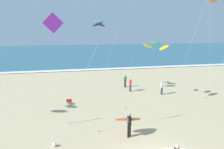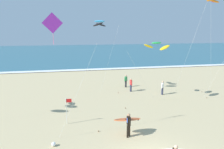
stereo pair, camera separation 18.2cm
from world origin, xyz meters
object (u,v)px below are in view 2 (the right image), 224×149
object	(u,v)px
bystander_white_top	(162,88)
kite_diamond_violet_mid	(54,27)
kite_arc_cobalt_distant	(100,24)
beach_ball	(54,144)
bystander_green_top	(126,81)
lifeguard_flag	(67,109)
bystander_red_top	(131,85)
surfer_lead	(128,122)
kite_arc_emerald_high	(156,46)

from	to	relation	value
bystander_white_top	kite_diamond_violet_mid	bearing A→B (deg)	-144.75
kite_arc_cobalt_distant	kite_diamond_violet_mid	bearing A→B (deg)	-112.73
kite_arc_cobalt_distant	bystander_white_top	size ratio (longest dim) A/B	5.12
kite_arc_cobalt_distant	beach_ball	bearing A→B (deg)	-112.71
bystander_green_top	lifeguard_flag	xyz separation A→B (m)	(-7.11, -9.28, 0.45)
kite_diamond_violet_mid	kite_arc_cobalt_distant	world-z (taller)	kite_diamond_violet_mid
kite_arc_cobalt_distant	bystander_red_top	xyz separation A→B (m)	(3.58, -0.27, -6.99)
lifeguard_flag	surfer_lead	bearing A→B (deg)	-32.85
bystander_green_top	surfer_lead	bearing A→B (deg)	-104.12
kite_diamond_violet_mid	lifeguard_flag	xyz separation A→B (m)	(0.46, 2.14, -6.07)
bystander_green_top	beach_ball	xyz separation A→B (m)	(-7.94, -12.32, -0.67)
surfer_lead	bystander_red_top	xyz separation A→B (m)	(3.10, 9.99, -0.23)
kite_arc_cobalt_distant	lifeguard_flag	xyz separation A→B (m)	(-3.62, -7.61, -6.54)
kite_arc_cobalt_distant	beach_ball	world-z (taller)	kite_arc_cobalt_distant
kite_diamond_violet_mid	bystander_red_top	distance (m)	13.82
bystander_red_top	kite_arc_cobalt_distant	bearing A→B (deg)	175.74
surfer_lead	bystander_white_top	bearing A→B (deg)	52.59
surfer_lead	bystander_white_top	distance (m)	10.26
bystander_red_top	bystander_green_top	distance (m)	1.94
kite_diamond_violet_mid	lifeguard_flag	distance (m)	6.45
beach_ball	bystander_green_top	bearing A→B (deg)	57.19
kite_diamond_violet_mid	kite_arc_emerald_high	distance (m)	11.17
kite_arc_cobalt_distant	bystander_white_top	xyz separation A→B (m)	(6.72, -2.11, -6.99)
bystander_red_top	beach_ball	xyz separation A→B (m)	(-8.04, -10.38, -0.67)
surfer_lead	bystander_green_top	distance (m)	12.31
surfer_lead	bystander_white_top	xyz separation A→B (m)	(6.23, 8.15, -0.23)
kite_diamond_violet_mid	kite_arc_emerald_high	size ratio (longest dim) A/B	1.37
kite_arc_cobalt_distant	bystander_green_top	world-z (taller)	kite_arc_cobalt_distant
bystander_green_top	kite_diamond_violet_mid	bearing A→B (deg)	-123.55
kite_diamond_violet_mid	bystander_green_top	world-z (taller)	kite_diamond_violet_mid
bystander_green_top	kite_arc_emerald_high	bearing A→B (deg)	-72.94
kite_diamond_violet_mid	kite_arc_cobalt_distant	size ratio (longest dim) A/B	1.01
kite_diamond_violet_mid	lifeguard_flag	size ratio (longest dim) A/B	3.90
bystander_red_top	beach_ball	world-z (taller)	bystander_red_top
surfer_lead	lifeguard_flag	world-z (taller)	lifeguard_flag
bystander_red_top	kite_diamond_violet_mid	bearing A→B (deg)	-128.96
kite_arc_cobalt_distant	surfer_lead	bearing A→B (deg)	-87.30
bystander_green_top	kite_arc_cobalt_distant	bearing A→B (deg)	-154.40
kite_diamond_violet_mid	bystander_white_top	world-z (taller)	kite_diamond_violet_mid
bystander_red_top	lifeguard_flag	world-z (taller)	lifeguard_flag
lifeguard_flag	bystander_red_top	bearing A→B (deg)	45.53
surfer_lead	lifeguard_flag	distance (m)	4.90
surfer_lead	lifeguard_flag	xyz separation A→B (m)	(-4.11, 2.65, 0.23)
kite_arc_emerald_high	bystander_white_top	bearing A→B (deg)	43.55
kite_arc_emerald_high	beach_ball	bearing A→B (deg)	-143.77
surfer_lead	bystander_red_top	world-z (taller)	surfer_lead
kite_arc_emerald_high	beach_ball	xyz separation A→B (m)	(-9.57, -7.01, -5.49)
surfer_lead	kite_arc_cobalt_distant	size ratio (longest dim) A/B	0.24
kite_arc_emerald_high	surfer_lead	bearing A→B (deg)	-124.95
kite_diamond_violet_mid	bystander_green_top	size ratio (longest dim) A/B	5.16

